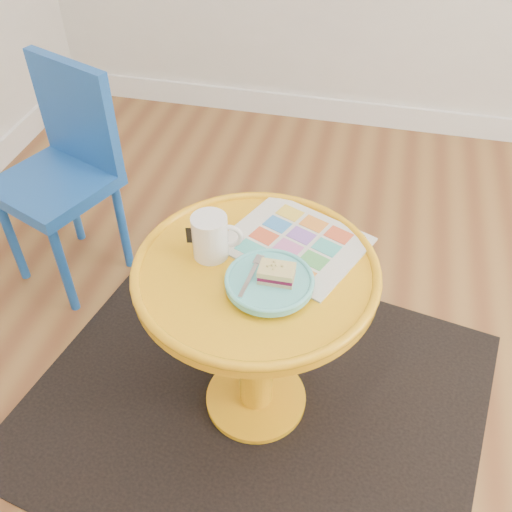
% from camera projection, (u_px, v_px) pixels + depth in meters
% --- Properties ---
extents(room_walls, '(4.00, 4.00, 4.00)m').
position_uv_depth(room_walls, '(192.00, 215.00, 2.30)').
color(room_walls, silver).
rests_on(room_walls, ground).
extents(rug, '(1.48, 1.32, 0.01)m').
position_uv_depth(rug, '(256.00, 400.00, 1.73)').
color(rug, black).
rests_on(rug, ground).
extents(side_table, '(0.59, 0.59, 0.56)m').
position_uv_depth(side_table, '(256.00, 312.00, 1.46)').
color(side_table, '#FBAB15').
rests_on(side_table, ground).
extents(chair, '(0.44, 0.44, 0.77)m').
position_uv_depth(chair, '(64.00, 164.00, 1.89)').
color(chair, '#1B55B2').
rests_on(chair, ground).
extents(newspaper, '(0.40, 0.37, 0.01)m').
position_uv_depth(newspaper, '(295.00, 243.00, 1.42)').
color(newspaper, silver).
rests_on(newspaper, side_table).
extents(mug, '(0.12, 0.09, 0.11)m').
position_uv_depth(mug, '(211.00, 236.00, 1.35)').
color(mug, white).
rests_on(mug, side_table).
extents(plate, '(0.20, 0.20, 0.02)m').
position_uv_depth(plate, '(269.00, 282.00, 1.29)').
color(plate, '#63D1D0').
rests_on(plate, newspaper).
extents(cake_slice, '(0.08, 0.05, 0.04)m').
position_uv_depth(cake_slice, '(277.00, 273.00, 1.28)').
color(cake_slice, '#D3BC8C').
rests_on(cake_slice, plate).
extents(fork, '(0.03, 0.14, 0.00)m').
position_uv_depth(fork, '(252.00, 274.00, 1.30)').
color(fork, silver).
rests_on(fork, plate).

